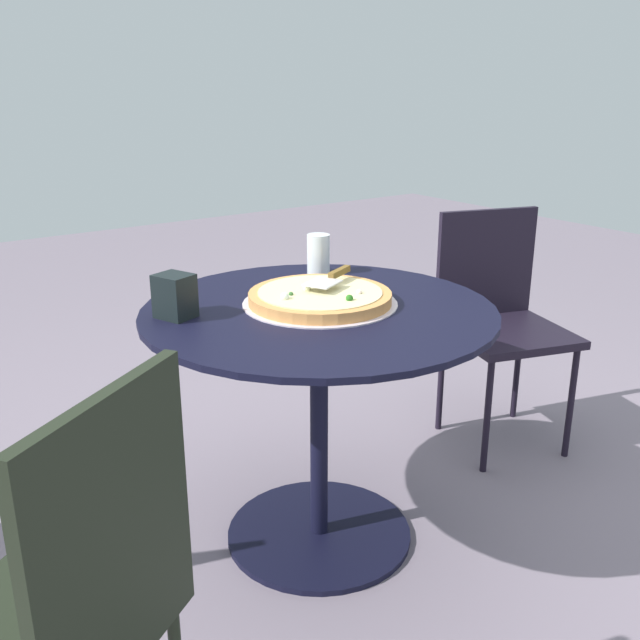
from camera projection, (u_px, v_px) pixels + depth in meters
The scene contains 8 objects.
ground_plane at pixel (319, 535), 2.20m from camera, with size 10.00×10.00×0.00m, color slate.
patio_table at pixel (319, 375), 2.03m from camera, with size 0.98×0.98×0.74m.
pizza_on_tray at pixel (320, 298), 1.99m from camera, with size 0.44×0.44×0.06m.
pizza_server at pixel (331, 277), 2.04m from camera, with size 0.14×0.21×0.02m.
drinking_cup at pixel (318, 254), 2.29m from camera, with size 0.07×0.07×0.13m, color white.
napkin_dispenser at pixel (175, 296), 1.87m from camera, with size 0.09×0.08×0.12m, color black.
patio_chair_near at pixel (72, 606), 1.14m from camera, with size 0.52×0.52×0.92m.
patio_chair_corner at pixel (499, 310), 2.67m from camera, with size 0.51×0.51×0.87m.
Camera 1 is at (1.52, -1.09, 1.33)m, focal length 39.92 mm.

